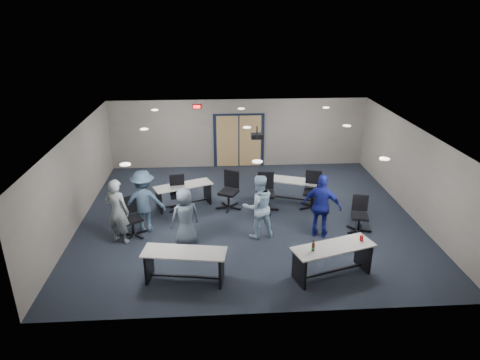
{
  "coord_description": "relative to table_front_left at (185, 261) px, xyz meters",
  "views": [
    {
      "loc": [
        -0.98,
        -11.71,
        5.98
      ],
      "look_at": [
        -0.26,
        -0.3,
        1.33
      ],
      "focal_mm": 32.0,
      "sensor_mm": 36.0,
      "label": 1
    }
  ],
  "objects": [
    {
      "name": "chair_back_d",
      "position": [
        3.79,
        3.64,
        0.07
      ],
      "size": [
        0.94,
        0.94,
        1.2
      ],
      "primitive_type": null,
      "rotation": [
        0.0,
        0.0,
        -0.29
      ],
      "color": "black",
      "rests_on": "floor"
    },
    {
      "name": "back_wall",
      "position": [
        1.72,
        7.72,
        0.82
      ],
      "size": [
        10.0,
        0.04,
        2.7
      ],
      "primitive_type": "cube",
      "color": "gray",
      "rests_on": "floor"
    },
    {
      "name": "table_back_right",
      "position": [
        3.15,
        4.27,
        -0.02
      ],
      "size": [
        1.95,
        1.21,
        0.75
      ],
      "rotation": [
        0.0,
        0.0,
        -0.35
      ],
      "color": "beige",
      "rests_on": "floor"
    },
    {
      "name": "right_wall",
      "position": [
        6.72,
        3.22,
        0.82
      ],
      "size": [
        0.04,
        9.0,
        2.7
      ],
      "primitive_type": "cube",
      "color": "gray",
      "rests_on": "floor"
    },
    {
      "name": "chair_back_a",
      "position": [
        -0.42,
        3.83,
        0.02
      ],
      "size": [
        0.8,
        0.8,
        1.1
      ],
      "primitive_type": null,
      "rotation": [
        0.0,
        0.0,
        0.16
      ],
      "color": "black",
      "rests_on": "floor"
    },
    {
      "name": "person_plaid",
      "position": [
        -0.07,
        1.69,
        0.28
      ],
      "size": [
        0.93,
        0.79,
        1.62
      ],
      "primitive_type": "imported",
      "rotation": [
        0.0,
        0.0,
        3.56
      ],
      "color": "slate",
      "rests_on": "floor"
    },
    {
      "name": "chair_back_c",
      "position": [
        2.31,
        3.58,
        0.07
      ],
      "size": [
        0.82,
        0.82,
        1.2
      ],
      "primitive_type": null,
      "rotation": [
        0.0,
        0.0,
        -0.09
      ],
      "color": "black",
      "rests_on": "floor"
    },
    {
      "name": "person_back",
      "position": [
        -1.26,
        2.52,
        0.38
      ],
      "size": [
        1.21,
        0.73,
        1.83
      ],
      "primitive_type": "imported",
      "rotation": [
        0.0,
        0.0,
        3.18
      ],
      "color": "#3D556F",
      "rests_on": "floor"
    },
    {
      "name": "ceiling_can_lights",
      "position": [
        1.72,
        3.47,
        2.14
      ],
      "size": [
        6.24,
        5.74,
        0.02
      ],
      "primitive_type": null,
      "color": "white",
      "rests_on": "ceiling"
    },
    {
      "name": "table_back_left",
      "position": [
        -0.26,
        4.05,
        -0.03
      ],
      "size": [
        1.92,
        1.25,
        0.74
      ],
      "rotation": [
        0.0,
        0.0,
        0.39
      ],
      "color": "beige",
      "rests_on": "floor"
    },
    {
      "name": "person_gray",
      "position": [
        -1.87,
        1.92,
        0.38
      ],
      "size": [
        0.78,
        0.66,
        1.83
      ],
      "primitive_type": "imported",
      "rotation": [
        0.0,
        0.0,
        2.75
      ],
      "color": "#8E989A",
      "rests_on": "floor"
    },
    {
      "name": "exit_sign",
      "position": [
        0.12,
        7.66,
        1.92
      ],
      "size": [
        0.32,
        0.07,
        0.18
      ],
      "color": "black",
      "rests_on": "back_wall"
    },
    {
      "name": "table_front_right",
      "position": [
        3.46,
        -0.02,
        0.02
      ],
      "size": [
        2.08,
        1.21,
        1.1
      ],
      "rotation": [
        0.0,
        0.0,
        0.3
      ],
      "color": "beige",
      "rests_on": "floor"
    },
    {
      "name": "double_door",
      "position": [
        1.72,
        7.68,
        0.52
      ],
      "size": [
        2.0,
        0.07,
        2.2
      ],
      "color": "black",
      "rests_on": "back_wall"
    },
    {
      "name": "ceiling",
      "position": [
        1.72,
        3.22,
        2.17
      ],
      "size": [
        10.0,
        9.0,
        0.04
      ],
      "primitive_type": "cube",
      "color": "white",
      "rests_on": "back_wall"
    },
    {
      "name": "chair_loose_right",
      "position": [
        4.8,
        2.05,
        -0.01
      ],
      "size": [
        0.8,
        0.8,
        1.05
      ],
      "primitive_type": null,
      "rotation": [
        0.0,
        0.0,
        -0.23
      ],
      "color": "black",
      "rests_on": "floor"
    },
    {
      "name": "floor",
      "position": [
        1.72,
        3.22,
        -0.53
      ],
      "size": [
        10.0,
        10.0,
        0.0
      ],
      "primitive_type": "plane",
      "color": "black",
      "rests_on": "ground"
    },
    {
      "name": "person_navy",
      "position": [
        3.64,
        1.88,
        0.38
      ],
      "size": [
        1.16,
        0.85,
        1.83
      ],
      "primitive_type": "imported",
      "rotation": [
        0.0,
        0.0,
        2.72
      ],
      "color": "navy",
      "rests_on": "floor"
    },
    {
      "name": "front_wall",
      "position": [
        1.72,
        -1.28,
        0.82
      ],
      "size": [
        10.0,
        0.04,
        2.7
      ],
      "primitive_type": "cube",
      "color": "gray",
      "rests_on": "floor"
    },
    {
      "name": "chair_loose_left",
      "position": [
        -1.57,
        2.23,
        0.02
      ],
      "size": [
        0.96,
        0.96,
        1.12
      ],
      "primitive_type": null,
      "rotation": [
        0.0,
        0.0,
        0.53
      ],
      "color": "black",
      "rests_on": "floor"
    },
    {
      "name": "person_lightblue",
      "position": [
        1.91,
        1.99,
        0.38
      ],
      "size": [
        1.03,
        0.89,
        1.82
      ],
      "primitive_type": "imported",
      "rotation": [
        0.0,
        0.0,
        3.39
      ],
      "color": "#C0E2FF",
      "rests_on": "floor"
    },
    {
      "name": "chair_back_b",
      "position": [
        1.16,
        3.81,
        0.07
      ],
      "size": [
        1.01,
        1.01,
        1.2
      ],
      "primitive_type": null,
      "rotation": [
        0.0,
        0.0,
        -0.47
      ],
      "color": "black",
      "rests_on": "floor"
    },
    {
      "name": "left_wall",
      "position": [
        -3.28,
        3.22,
        0.82
      ],
      "size": [
        0.04,
        9.0,
        2.7
      ],
      "primitive_type": "cube",
      "color": "gray",
      "rests_on": "floor"
    },
    {
      "name": "table_front_left",
      "position": [
        0.0,
        0.0,
        0.0
      ],
      "size": [
        2.0,
        0.93,
        0.78
      ],
      "rotation": [
        0.0,
        0.0,
        -0.16
      ],
      "color": "beige",
      "rests_on": "floor"
    },
    {
      "name": "ceiling_projector",
      "position": [
        2.02,
        3.72,
        1.87
      ],
      "size": [
        0.35,
        0.32,
        0.37
      ],
      "color": "black",
      "rests_on": "ceiling"
    }
  ]
}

